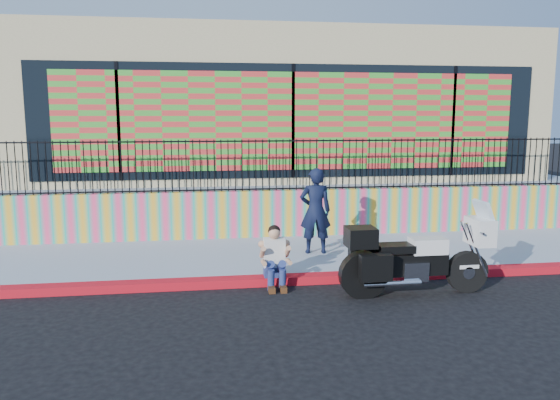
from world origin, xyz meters
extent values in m
plane|color=black|center=(0.00, 0.00, 0.00)|extent=(90.00, 90.00, 0.00)
cube|color=red|center=(0.00, 0.00, 0.07)|extent=(16.00, 0.30, 0.15)
cube|color=#98A3B6|center=(0.00, 1.65, 0.07)|extent=(16.00, 3.00, 0.15)
cube|color=#FF4375|center=(0.00, 3.25, 0.70)|extent=(16.00, 0.20, 1.10)
cube|color=#98A3B6|center=(0.00, 8.35, 0.62)|extent=(16.00, 10.00, 1.25)
cube|color=tan|center=(0.00, 8.15, 3.25)|extent=(14.00, 8.00, 4.00)
cube|color=black|center=(0.00, 4.13, 2.85)|extent=(12.60, 0.04, 2.80)
cube|color=red|center=(0.00, 4.10, 2.85)|extent=(11.48, 0.02, 2.40)
cylinder|color=black|center=(2.18, -0.89, 0.36)|extent=(0.71, 0.15, 0.71)
cylinder|color=black|center=(0.35, -0.89, 0.36)|extent=(0.71, 0.15, 0.71)
cube|color=black|center=(1.26, -0.89, 0.54)|extent=(1.02, 0.30, 0.37)
cube|color=silver|center=(1.21, -0.89, 0.43)|extent=(0.43, 0.37, 0.32)
cube|color=silver|center=(1.46, -0.89, 0.84)|extent=(0.59, 0.35, 0.26)
cube|color=black|center=(0.88, -0.89, 0.82)|extent=(0.59, 0.37, 0.13)
cube|color=silver|center=(2.37, -0.89, 1.06)|extent=(0.32, 0.56, 0.45)
cube|color=silver|center=(2.42, -0.89, 1.40)|extent=(0.20, 0.50, 0.36)
cube|color=black|center=(0.29, -0.89, 1.02)|extent=(0.47, 0.45, 0.32)
cube|color=black|center=(0.45, -1.22, 0.59)|extent=(0.52, 0.19, 0.43)
cube|color=black|center=(0.45, -0.57, 0.59)|extent=(0.52, 0.19, 0.43)
cube|color=silver|center=(2.18, -0.89, 0.46)|extent=(0.35, 0.17, 0.06)
imported|color=black|center=(0.04, 1.55, 1.04)|extent=(0.68, 0.48, 1.79)
cube|color=navy|center=(-1.03, 0.02, 0.24)|extent=(0.36, 0.28, 0.18)
cube|color=silver|center=(-1.03, -0.02, 0.59)|extent=(0.38, 0.27, 0.54)
sphere|color=tan|center=(-1.03, -0.06, 0.95)|extent=(0.21, 0.21, 0.21)
cube|color=#472814|center=(-1.13, -0.42, 0.05)|extent=(0.11, 0.26, 0.10)
cube|color=#472814|center=(-0.93, -0.42, 0.05)|extent=(0.11, 0.26, 0.10)
camera|label=1|loc=(-2.26, -9.35, 3.00)|focal=35.00mm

